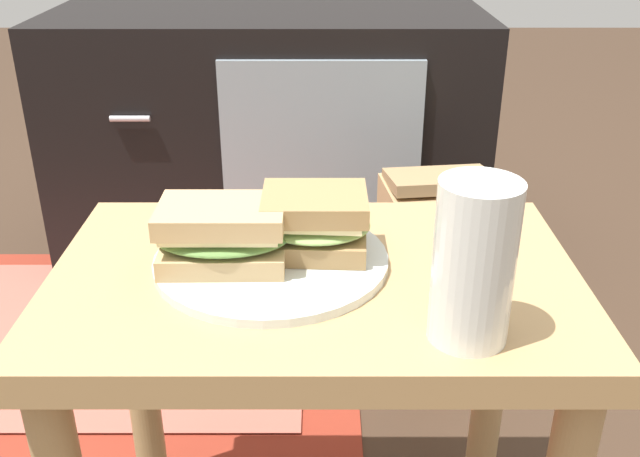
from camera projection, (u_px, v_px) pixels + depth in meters
The scene contains 8 objects.
side_table at pixel (314, 342), 0.80m from camera, with size 0.56×0.36×0.46m.
tv_cabinet at pixel (270, 137), 1.68m from camera, with size 0.96×0.46×0.58m.
area_rug at pixel (77, 336), 1.44m from camera, with size 1.12×0.71×0.01m.
plate at pixel (270, 260), 0.77m from camera, with size 0.25×0.25×0.01m, color silver.
sandwich_front at pixel (222, 235), 0.74m from camera, with size 0.14×0.09×0.07m.
sandwich_back at pixel (316, 222), 0.76m from camera, with size 0.12×0.10×0.07m.
beer_glass at pixel (472, 265), 0.62m from camera, with size 0.07×0.07×0.15m.
paper_bag at pixel (432, 278), 1.27m from camera, with size 0.20×0.16×0.40m.
Camera 1 is at (0.01, -0.66, 0.83)m, focal length 40.05 mm.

